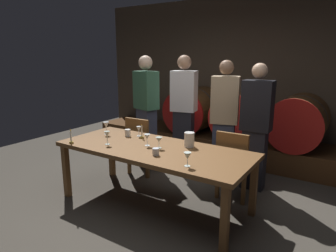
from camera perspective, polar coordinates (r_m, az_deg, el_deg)
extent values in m
plane|color=#3F3A33|center=(3.53, -0.17, -16.86)|extent=(8.36, 8.36, 0.00)
cube|color=#473A2D|center=(5.71, 16.13, 9.10)|extent=(6.43, 0.24, 2.80)
cube|color=#4C2D16|center=(5.41, 13.57, -4.08)|extent=(5.78, 0.90, 0.37)
cylinder|color=brown|center=(5.63, 5.04, 3.11)|extent=(0.81, 0.87, 0.81)
cylinder|color=maroon|center=(5.24, 2.71, 2.37)|extent=(0.82, 0.03, 0.82)
cylinder|color=maroon|center=(6.03, 7.06, 3.74)|extent=(0.82, 0.03, 0.82)
cylinder|color=#2D2D33|center=(5.63, 5.04, 3.11)|extent=(0.81, 0.04, 0.81)
cylinder|color=#513319|center=(5.27, 13.81, 2.06)|extent=(0.81, 0.87, 0.81)
cylinder|color=#B21C16|center=(4.86, 12.03, 1.20)|extent=(0.82, 0.03, 0.82)
cylinder|color=#B21C16|center=(5.70, 15.33, 2.80)|extent=(0.82, 0.03, 0.82)
cylinder|color=#2D2D33|center=(5.27, 13.81, 2.06)|extent=(0.81, 0.04, 0.81)
cylinder|color=brown|center=(5.06, 23.67, 0.82)|extent=(0.81, 0.87, 0.81)
cylinder|color=#B21C16|center=(4.62, 22.72, -0.19)|extent=(0.82, 0.03, 0.82)
cylinder|color=#B21C16|center=(5.50, 24.48, 1.68)|extent=(0.82, 0.03, 0.82)
cylinder|color=#2D2D33|center=(5.06, 23.67, 0.82)|extent=(0.81, 0.04, 0.81)
cube|color=brown|center=(3.50, -2.78, -4.49)|extent=(2.31, 0.95, 0.05)
cube|color=brown|center=(4.05, -18.83, -8.14)|extent=(0.07, 0.07, 0.68)
cube|color=brown|center=(2.84, 10.79, -17.35)|extent=(0.07, 0.07, 0.68)
cube|color=brown|center=(4.57, -10.70, -5.17)|extent=(0.07, 0.07, 0.68)
cube|color=brown|center=(3.54, 16.01, -11.16)|extent=(0.07, 0.07, 0.68)
cube|color=brown|center=(4.59, -4.52, -3.59)|extent=(0.42, 0.42, 0.04)
cube|color=brown|center=(4.39, -5.93, -1.31)|extent=(0.40, 0.06, 0.42)
cube|color=brown|center=(4.70, -1.56, -6.07)|extent=(0.05, 0.05, 0.42)
cube|color=brown|center=(4.88, -4.95, -5.37)|extent=(0.05, 0.05, 0.42)
cube|color=brown|center=(4.44, -3.93, -7.32)|extent=(0.05, 0.05, 0.42)
cube|color=brown|center=(4.63, -7.41, -6.51)|extent=(0.05, 0.05, 0.42)
cube|color=brown|center=(3.90, 12.86, -7.01)|extent=(0.40, 0.40, 0.04)
cube|color=brown|center=(3.67, 12.07, -4.51)|extent=(0.40, 0.04, 0.42)
cube|color=brown|center=(4.09, 15.78, -9.69)|extent=(0.04, 0.04, 0.42)
cube|color=brown|center=(4.19, 11.29, -8.87)|extent=(0.04, 0.04, 0.42)
cube|color=brown|center=(3.79, 14.23, -11.49)|extent=(0.04, 0.04, 0.42)
cube|color=brown|center=(3.90, 9.42, -10.53)|extent=(0.04, 0.04, 0.42)
cube|color=#33384C|center=(4.88, -4.07, -2.15)|extent=(0.35, 0.28, 0.95)
cube|color=#336047|center=(4.73, -4.23, 6.83)|extent=(0.43, 0.34, 0.59)
sphere|color=beige|center=(4.70, -4.32, 11.97)|extent=(0.22, 0.22, 0.22)
cube|color=black|center=(4.81, 2.96, -2.51)|extent=(0.34, 0.26, 0.92)
cube|color=silver|center=(4.66, 3.07, 6.65)|extent=(0.42, 0.31, 0.62)
sphere|color=tan|center=(4.63, 3.14, 12.06)|extent=(0.21, 0.21, 0.21)
cube|color=#33384C|center=(4.47, 10.43, -4.58)|extent=(0.34, 0.27, 0.83)
cube|color=tan|center=(4.31, 10.85, 4.91)|extent=(0.43, 0.33, 0.66)
sphere|color=#8C664C|center=(4.26, 11.12, 10.94)|extent=(0.20, 0.20, 0.20)
cube|color=black|center=(4.21, 16.02, -6.15)|extent=(0.30, 0.21, 0.81)
cube|color=black|center=(4.03, 16.69, 3.72)|extent=(0.39, 0.25, 0.65)
sphere|color=#D8A884|center=(3.99, 17.13, 10.03)|extent=(0.20, 0.20, 0.20)
cylinder|color=olive|center=(3.82, -17.96, -3.01)|extent=(0.05, 0.05, 0.02)
cylinder|color=#EDE5CC|center=(3.79, -18.05, -1.84)|extent=(0.02, 0.02, 0.14)
cone|color=yellow|center=(3.77, -18.13, -0.67)|extent=(0.01, 0.01, 0.02)
cylinder|color=olive|center=(3.87, -4.99, -2.16)|extent=(0.05, 0.05, 0.02)
cylinder|color=#EDE5CC|center=(3.85, -5.02, -0.94)|extent=(0.02, 0.02, 0.15)
cone|color=yellow|center=(3.83, -5.04, 0.29)|extent=(0.01, 0.01, 0.02)
cylinder|color=white|center=(3.50, 4.09, -2.60)|extent=(0.12, 0.12, 0.17)
cylinder|color=white|center=(4.13, -11.65, -1.54)|extent=(0.06, 0.06, 0.00)
cylinder|color=white|center=(4.12, -11.68, -0.96)|extent=(0.01, 0.01, 0.08)
cone|color=white|center=(4.10, -11.73, 0.17)|extent=(0.08, 0.08, 0.09)
cylinder|color=silver|center=(3.67, -11.47, -3.44)|extent=(0.06, 0.06, 0.00)
cylinder|color=silver|center=(3.65, -11.50, -2.74)|extent=(0.01, 0.01, 0.09)
cone|color=silver|center=(3.63, -11.56, -1.53)|extent=(0.07, 0.07, 0.07)
cylinder|color=white|center=(3.98, -5.58, -1.90)|extent=(0.06, 0.06, 0.00)
cylinder|color=white|center=(3.97, -5.59, -1.45)|extent=(0.01, 0.01, 0.06)
cone|color=white|center=(3.95, -5.61, -0.55)|extent=(0.06, 0.06, 0.07)
cylinder|color=white|center=(3.56, -3.98, -3.73)|extent=(0.06, 0.06, 0.00)
cylinder|color=white|center=(3.54, -3.99, -3.15)|extent=(0.01, 0.01, 0.07)
cone|color=white|center=(3.53, -4.00, -2.08)|extent=(0.07, 0.07, 0.07)
cylinder|color=silver|center=(3.45, -1.73, -4.22)|extent=(0.06, 0.06, 0.00)
cylinder|color=silver|center=(3.44, -1.73, -3.71)|extent=(0.01, 0.01, 0.06)
cone|color=silver|center=(3.43, -1.74, -2.68)|extent=(0.08, 0.08, 0.07)
cylinder|color=silver|center=(2.92, 3.71, -7.63)|extent=(0.06, 0.06, 0.00)
cylinder|color=silver|center=(2.91, 3.72, -7.00)|extent=(0.01, 0.01, 0.06)
cone|color=silver|center=(2.88, 3.74, -5.73)|extent=(0.07, 0.07, 0.07)
cylinder|color=white|center=(3.97, -7.70, -1.30)|extent=(0.07, 0.07, 0.09)
cylinder|color=silver|center=(3.21, -2.35, -4.92)|extent=(0.07, 0.07, 0.08)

